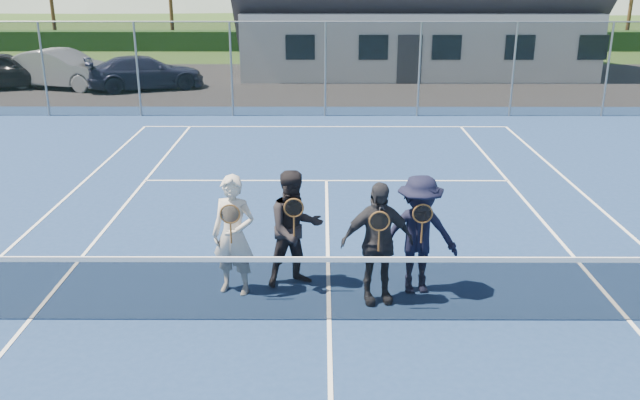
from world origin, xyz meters
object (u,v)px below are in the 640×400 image
at_px(player_c, 377,243).
at_px(car_b, 62,69).
at_px(car_a, 2,70).
at_px(player_b, 295,229).
at_px(tennis_net, 329,286).
at_px(car_c, 145,73).
at_px(player_a, 234,235).
at_px(player_d, 419,235).

bearing_deg(player_c, car_b, 121.41).
distance_m(car_a, player_b, 21.55).
distance_m(tennis_net, player_b, 1.30).
bearing_deg(player_c, player_b, 155.59).
bearing_deg(car_a, player_b, -164.36).
bearing_deg(car_c, player_c, -177.24).
relative_size(player_a, player_d, 1.00).
height_order(car_a, car_c, car_a).
distance_m(car_b, car_c, 3.40).
bearing_deg(car_b, player_d, -129.64).
bearing_deg(tennis_net, car_c, 110.82).
bearing_deg(player_a, tennis_net, -32.22).
bearing_deg(car_b, car_a, 109.15).
height_order(player_a, player_b, same).
height_order(player_a, player_d, same).
bearing_deg(tennis_net, player_d, 34.47).
height_order(player_b, player_c, same).
xyz_separation_m(car_c, player_a, (5.71, -17.79, 0.27)).
height_order(car_c, tennis_net, car_c).
bearing_deg(car_b, player_c, -131.49).
xyz_separation_m(player_b, player_c, (1.18, -0.54, 0.00)).
height_order(player_b, player_d, same).
relative_size(car_b, player_c, 2.57).
height_order(car_a, tennis_net, car_a).
bearing_deg(car_b, car_c, -76.65).
relative_size(tennis_net, player_a, 6.49).
height_order(tennis_net, player_a, player_a).
distance_m(player_c, player_d, 0.70).
bearing_deg(car_b, tennis_net, -133.85).
distance_m(player_b, player_d, 1.83).
bearing_deg(car_a, player_c, -162.69).
bearing_deg(player_b, player_c, -24.41).
height_order(car_b, tennis_net, car_b).
relative_size(car_b, player_d, 2.57).
distance_m(car_c, player_d, 19.66).
xyz_separation_m(tennis_net, player_b, (-0.50, 1.13, 0.38)).
height_order(car_b, player_b, player_b).
relative_size(car_c, tennis_net, 0.39).
bearing_deg(car_a, car_c, -110.67).
distance_m(player_b, player_c, 1.30).
bearing_deg(player_a, player_c, -7.57).
xyz_separation_m(car_a, player_a, (11.46, -17.93, 0.18)).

